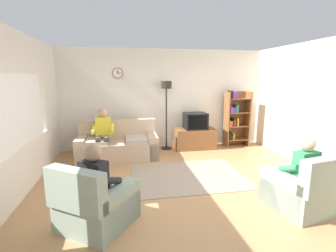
{
  "coord_description": "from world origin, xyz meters",
  "views": [
    {
      "loc": [
        -1.18,
        -4.22,
        1.94
      ],
      "look_at": [
        -0.23,
        0.84,
        0.94
      ],
      "focal_mm": 26.73,
      "sensor_mm": 36.0,
      "label": 1
    }
  ],
  "objects_px": {
    "armchair_near_bookshelf": "(303,191)",
    "couch": "(118,145)",
    "tv_stand": "(195,138)",
    "bookshelf": "(235,118)",
    "person_in_right_armchair": "(300,169)",
    "person_on_couch": "(103,131)",
    "tv": "(195,121)",
    "armchair_near_window": "(96,206)",
    "person_in_left_armchair": "(99,181)",
    "floor_lamp": "(166,96)"
  },
  "relations": [
    {
      "from": "tv_stand",
      "to": "bookshelf",
      "type": "height_order",
      "value": "bookshelf"
    },
    {
      "from": "person_on_couch",
      "to": "person_in_left_armchair",
      "type": "xyz_separation_m",
      "value": [
        0.13,
        -2.71,
        -0.09
      ]
    },
    {
      "from": "tv",
      "to": "armchair_near_bookshelf",
      "type": "xyz_separation_m",
      "value": [
        0.63,
        -3.43,
        -0.49
      ]
    },
    {
      "from": "couch",
      "to": "tv_stand",
      "type": "bearing_deg",
      "value": 12.25
    },
    {
      "from": "tv_stand",
      "to": "floor_lamp",
      "type": "relative_size",
      "value": 0.59
    },
    {
      "from": "person_in_right_armchair",
      "to": "person_on_couch",
      "type": "bearing_deg",
      "value": 137.15
    },
    {
      "from": "bookshelf",
      "to": "person_in_left_armchair",
      "type": "distance_m",
      "value": 4.84
    },
    {
      "from": "couch",
      "to": "tv_stand",
      "type": "xyz_separation_m",
      "value": [
        2.09,
        0.45,
        -0.03
      ]
    },
    {
      "from": "floor_lamp",
      "to": "armchair_near_bookshelf",
      "type": "relative_size",
      "value": 1.83
    },
    {
      "from": "bookshelf",
      "to": "person_in_right_armchair",
      "type": "xyz_separation_m",
      "value": [
        -0.59,
        -3.44,
        -0.21
      ]
    },
    {
      "from": "person_on_couch",
      "to": "person_in_right_armchair",
      "type": "relative_size",
      "value": 1.11
    },
    {
      "from": "floor_lamp",
      "to": "person_in_left_armchair",
      "type": "height_order",
      "value": "floor_lamp"
    },
    {
      "from": "armchair_near_bookshelf",
      "to": "person_in_right_armchair",
      "type": "distance_m",
      "value": 0.33
    },
    {
      "from": "armchair_near_bookshelf",
      "to": "person_in_left_armchair",
      "type": "distance_m",
      "value": 2.94
    },
    {
      "from": "floor_lamp",
      "to": "tv",
      "type": "bearing_deg",
      "value": -8.97
    },
    {
      "from": "couch",
      "to": "person_in_right_armchair",
      "type": "xyz_separation_m",
      "value": [
        2.7,
        -2.92,
        0.29
      ]
    },
    {
      "from": "bookshelf",
      "to": "tv_stand",
      "type": "bearing_deg",
      "value": -176.55
    },
    {
      "from": "person_on_couch",
      "to": "tv_stand",
      "type": "bearing_deg",
      "value": 13.13
    },
    {
      "from": "couch",
      "to": "armchair_near_bookshelf",
      "type": "xyz_separation_m",
      "value": [
        2.71,
        -3.0,
        -0.02
      ]
    },
    {
      "from": "tv_stand",
      "to": "tv",
      "type": "bearing_deg",
      "value": -90.0
    },
    {
      "from": "bookshelf",
      "to": "armchair_near_window",
      "type": "relative_size",
      "value": 1.34
    },
    {
      "from": "person_in_right_armchair",
      "to": "floor_lamp",
      "type": "bearing_deg",
      "value": 111.88
    },
    {
      "from": "tv",
      "to": "armchair_near_window",
      "type": "bearing_deg",
      "value": -125.2
    },
    {
      "from": "tv",
      "to": "couch",
      "type": "bearing_deg",
      "value": -168.39
    },
    {
      "from": "armchair_near_bookshelf",
      "to": "person_in_left_armchair",
      "type": "bearing_deg",
      "value": 176.31
    },
    {
      "from": "armchair_near_window",
      "to": "tv_stand",
      "type": "bearing_deg",
      "value": 55.0
    },
    {
      "from": "bookshelf",
      "to": "floor_lamp",
      "type": "xyz_separation_m",
      "value": [
        -1.98,
        0.03,
        0.64
      ]
    },
    {
      "from": "armchair_near_bookshelf",
      "to": "person_on_couch",
      "type": "height_order",
      "value": "person_on_couch"
    },
    {
      "from": "armchair_near_bookshelf",
      "to": "person_in_right_armchair",
      "type": "bearing_deg",
      "value": 100.28
    },
    {
      "from": "person_on_couch",
      "to": "person_in_left_armchair",
      "type": "height_order",
      "value": "person_on_couch"
    },
    {
      "from": "tv_stand",
      "to": "armchair_near_bookshelf",
      "type": "distance_m",
      "value": 3.51
    },
    {
      "from": "tv_stand",
      "to": "bookshelf",
      "type": "xyz_separation_m",
      "value": [
        1.2,
        0.07,
        0.54
      ]
    },
    {
      "from": "floor_lamp",
      "to": "armchair_near_window",
      "type": "bearing_deg",
      "value": -114.36
    },
    {
      "from": "person_on_couch",
      "to": "person_in_right_armchair",
      "type": "distance_m",
      "value": 4.13
    },
    {
      "from": "armchair_near_bookshelf",
      "to": "person_on_couch",
      "type": "distance_m",
      "value": 4.22
    },
    {
      "from": "floor_lamp",
      "to": "armchair_near_window",
      "type": "xyz_separation_m",
      "value": [
        -1.56,
        -3.44,
        -1.16
      ]
    },
    {
      "from": "floor_lamp",
      "to": "armchair_near_bookshelf",
      "type": "distance_m",
      "value": 4.0
    },
    {
      "from": "floor_lamp",
      "to": "person_in_right_armchair",
      "type": "relative_size",
      "value": 1.65
    },
    {
      "from": "person_in_left_armchair",
      "to": "tv_stand",
      "type": "bearing_deg",
      "value": 55.0
    },
    {
      "from": "tv_stand",
      "to": "person_in_right_armchair",
      "type": "relative_size",
      "value": 0.98
    },
    {
      "from": "couch",
      "to": "person_on_couch",
      "type": "bearing_deg",
      "value": -161.45
    },
    {
      "from": "tv",
      "to": "armchair_near_bookshelf",
      "type": "height_order",
      "value": "tv"
    },
    {
      "from": "floor_lamp",
      "to": "person_in_right_armchair",
      "type": "height_order",
      "value": "floor_lamp"
    },
    {
      "from": "person_on_couch",
      "to": "tv",
      "type": "bearing_deg",
      "value": 12.58
    },
    {
      "from": "tv_stand",
      "to": "floor_lamp",
      "type": "distance_m",
      "value": 1.41
    },
    {
      "from": "armchair_near_bookshelf",
      "to": "couch",
      "type": "bearing_deg",
      "value": 132.08
    },
    {
      "from": "armchair_near_window",
      "to": "person_on_couch",
      "type": "distance_m",
      "value": 2.81
    },
    {
      "from": "tv_stand",
      "to": "armchair_near_window",
      "type": "height_order",
      "value": "armchair_near_window"
    },
    {
      "from": "person_in_right_armchair",
      "to": "person_in_left_armchair",
      "type": "bearing_deg",
      "value": 178.03
    },
    {
      "from": "floor_lamp",
      "to": "person_in_right_armchair",
      "type": "distance_m",
      "value": 3.83
    }
  ]
}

